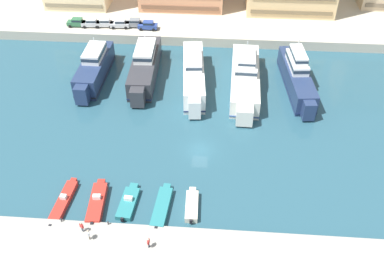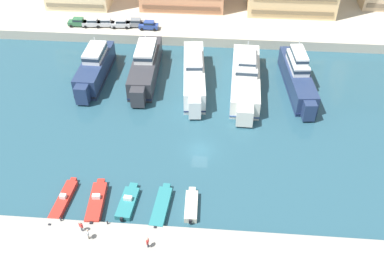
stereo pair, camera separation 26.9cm
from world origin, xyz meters
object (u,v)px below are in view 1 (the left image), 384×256
car_silver_left (91,23)px  pedestrian_near_edge (82,226)px  car_green_far_left (77,22)px  pedestrian_mid_deck (88,234)px  motorboat_teal_center_left (162,207)px  motorboat_red_left (97,202)px  car_silver_center_left (120,23)px  yacht_charcoal_left (145,66)px  motorboat_teal_mid_left (128,202)px  car_blue_center_right (148,25)px  pedestrian_far_side (148,242)px  yacht_ivory_center_left (245,77)px  yacht_navy_center (297,76)px  car_grey_center (134,23)px  car_silver_mid_left (105,23)px  motorboat_cream_center (192,205)px  yacht_white_mid_left (194,74)px  yacht_navy_far_left (94,68)px  motorboat_red_far_left (63,202)px

car_silver_left → pedestrian_near_edge: (12.04, -52.03, -1.26)m
car_green_far_left → pedestrian_mid_deck: 55.55m
motorboat_teal_center_left → car_green_far_left: 53.21m
motorboat_red_left → car_silver_center_left: bearing=97.6°
yacht_charcoal_left → motorboat_teal_mid_left: size_ratio=3.16×
car_blue_center_right → pedestrian_far_side: 54.08m
yacht_ivory_center_left → pedestrian_mid_deck: size_ratio=13.50×
yacht_navy_center → motorboat_teal_mid_left: yacht_navy_center is taller
yacht_charcoal_left → motorboat_teal_mid_left: bearing=-85.2°
car_grey_center → pedestrian_mid_deck: car_grey_center is taller
car_silver_mid_left → pedestrian_mid_deck: (10.31, -53.30, -1.24)m
motorboat_teal_center_left → car_silver_center_left: 49.64m
motorboat_teal_center_left → yacht_ivory_center_left: bearing=68.6°
motorboat_teal_center_left → pedestrian_far_side: 6.70m
motorboat_red_left → motorboat_cream_center: (12.66, 0.53, -0.12)m
motorboat_teal_center_left → pedestrian_far_side: pedestrian_far_side is taller
car_green_far_left → car_silver_mid_left: size_ratio=0.99×
motorboat_cream_center → car_silver_left: size_ratio=1.40×
car_green_far_left → car_grey_center: 12.49m
motorboat_red_left → pedestrian_mid_deck: pedestrian_mid_deck is taller
yacht_navy_center → motorboat_red_left: size_ratio=2.60×
yacht_white_mid_left → yacht_navy_center: yacht_navy_center is taller
motorboat_red_left → yacht_charcoal_left: bearing=87.3°
pedestrian_mid_deck → yacht_white_mid_left: bearing=73.8°
yacht_navy_far_left → yacht_charcoal_left: yacht_navy_far_left is taller
motorboat_red_far_left → motorboat_cream_center: (17.29, 0.71, 0.03)m
yacht_navy_far_left → car_green_far_left: (-7.95, 16.85, 0.74)m
car_green_far_left → pedestrian_near_edge: (15.19, -52.05, -1.26)m
pedestrian_mid_deck → yacht_navy_center: bearing=51.2°
pedestrian_mid_deck → motorboat_red_left: bearing=95.5°
car_blue_center_right → motorboat_red_left: bearing=-89.7°
yacht_charcoal_left → motorboat_cream_center: (11.18, -31.25, -1.81)m
motorboat_cream_center → pedestrian_near_edge: 14.34m
motorboat_teal_center_left → yacht_charcoal_left: bearing=102.8°
car_grey_center → yacht_white_mid_left: bearing=-52.3°
yacht_ivory_center_left → motorboat_teal_center_left: bearing=-111.4°
yacht_ivory_center_left → yacht_navy_center: bearing=4.1°
yacht_navy_far_left → motorboat_teal_center_left: size_ratio=2.29×
pedestrian_far_side → motorboat_red_far_left: bearing=153.4°
pedestrian_near_edge → car_silver_left: bearing=103.0°
yacht_ivory_center_left → motorboat_teal_center_left: size_ratio=2.92×
yacht_navy_center → motorboat_red_far_left: (-34.14, -30.23, -2.09)m
yacht_white_mid_left → yacht_ivory_center_left: bearing=-0.9°
motorboat_cream_center → pedestrian_near_edge: pedestrian_near_edge is taller
car_grey_center → car_green_far_left: bearing=-177.2°
yacht_navy_center → car_silver_left: size_ratio=4.78×
yacht_white_mid_left → car_green_far_left: bearing=146.4°
yacht_charcoal_left → motorboat_red_far_left: size_ratio=2.40×
yacht_ivory_center_left → motorboat_cream_center: size_ratio=3.83×
yacht_navy_center → car_green_far_left: (-45.27, 17.14, 0.53)m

